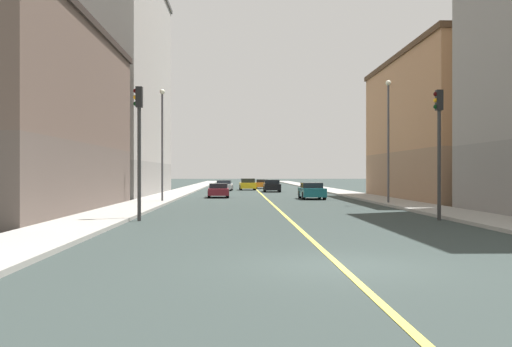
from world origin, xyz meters
The scene contains 16 objects.
ground_plane centered at (0.00, 0.00, 0.00)m, with size 400.00×400.00×0.00m, color #2D3835.
sidewalk_left centered at (8.49, 49.00, 0.07)m, with size 2.97×168.00×0.15m, color #9E9B93.
sidewalk_right centered at (-8.49, 49.00, 0.07)m, with size 2.97×168.00×0.15m, color #9E9B93.
lane_center_stripe centered at (0.00, 49.00, 0.01)m, with size 0.16×154.00×0.01m, color #E5D14C.
building_left_mid centered at (15.12, 32.90, 5.65)m, with size 10.61×21.53×11.28m.
building_right_midblock centered at (-15.12, 42.93, 10.36)m, with size 10.61×24.64×20.70m.
traffic_light_left_near centered at (6.59, 12.77, 3.75)m, with size 0.40×0.32×5.77m.
traffic_light_right_near centered at (-6.62, 12.77, 3.80)m, with size 0.40×0.32×5.86m.
street_lamp_left_near centered at (7.60, 25.66, 4.96)m, with size 0.36×0.36×8.06m.
street_lamp_right_near centered at (-7.60, 28.51, 4.83)m, with size 0.36×0.36×7.81m.
car_yellow centered at (-1.14, 59.94, 0.69)m, with size 2.08×4.10×1.41m.
car_silver centered at (-3.95, 57.24, 0.61)m, with size 2.05×4.12×1.23m.
car_orange centered at (0.98, 67.68, 0.61)m, with size 1.88×4.12×1.22m.
car_teal centered at (3.60, 34.17, 0.65)m, with size 1.90×4.03×1.31m.
car_maroon centered at (-3.99, 37.57, 0.59)m, with size 1.90×4.27×1.20m.
car_black centered at (1.43, 52.57, 0.66)m, with size 1.88×4.59×1.35m.
Camera 1 is at (-2.28, -13.37, 2.09)m, focal length 41.91 mm.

